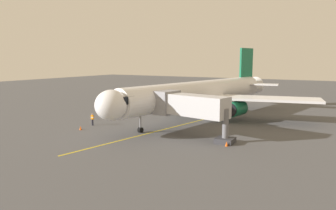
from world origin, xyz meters
TOP-DOWN VIEW (x-y plane):
  - ground_plane at (0.00, 0.00)m, footprint 220.00×220.00m
  - apron_lead_in_line at (1.43, 5.34)m, footprint 7.58×39.36m
  - airplane at (1.38, -0.94)m, footprint 34.21×40.16m
  - jet_bridge at (-1.83, 11.14)m, footprint 11.52×4.76m
  - ground_crew_marshaller at (12.50, 12.21)m, footprint 0.43×0.30m
  - belt_loader_near_nose at (16.26, -2.97)m, footprint 3.32×4.57m
  - safety_cone_nose_left at (-7.97, 13.37)m, footprint 0.32×0.32m
  - safety_cone_nose_right at (11.79, 15.27)m, footprint 0.32×0.32m

SIDE VIEW (x-z plane):
  - ground_plane at x=0.00m, z-range 0.00..0.00m
  - apron_lead_in_line at x=1.43m, z-range 0.00..0.01m
  - safety_cone_nose_left at x=-7.97m, z-range 0.00..0.55m
  - safety_cone_nose_right at x=11.79m, z-range 0.00..0.55m
  - belt_loader_near_nose at x=16.26m, z-range -0.45..1.88m
  - ground_crew_marshaller at x=12.50m, z-range 0.03..1.74m
  - jet_bridge at x=-1.83m, z-range 1.06..6.46m
  - airplane at x=1.38m, z-range -1.75..9.75m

